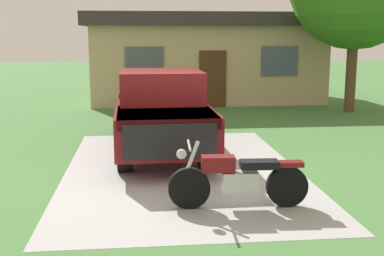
# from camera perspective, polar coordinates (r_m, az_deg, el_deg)

# --- Properties ---
(ground_plane) EXTENTS (80.00, 80.00, 0.00)m
(ground_plane) POSITION_cam_1_polar(r_m,az_deg,el_deg) (10.07, -1.13, -4.85)
(ground_plane) COLOR #47773C
(driveway_pad) EXTENTS (4.64, 7.25, 0.01)m
(driveway_pad) POSITION_cam_1_polar(r_m,az_deg,el_deg) (10.07, -1.13, -4.83)
(driveway_pad) COLOR #A6A6A6
(driveway_pad) RESTS_ON ground
(motorcycle) EXTENTS (2.21, 0.70, 1.09)m
(motorcycle) POSITION_cam_1_polar(r_m,az_deg,el_deg) (7.87, 5.23, -5.80)
(motorcycle) COLOR black
(motorcycle) RESTS_ON ground
(pickup_truck) EXTENTS (2.13, 5.67, 1.90)m
(pickup_truck) POSITION_cam_1_polar(r_m,az_deg,el_deg) (11.72, -3.72, 2.12)
(pickup_truck) COLOR black
(pickup_truck) RESTS_ON ground
(neighbor_house) EXTENTS (9.60, 5.60, 3.50)m
(neighbor_house) POSITION_cam_1_polar(r_m,az_deg,el_deg) (21.00, 1.39, 8.24)
(neighbor_house) COLOR tan
(neighbor_house) RESTS_ON ground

